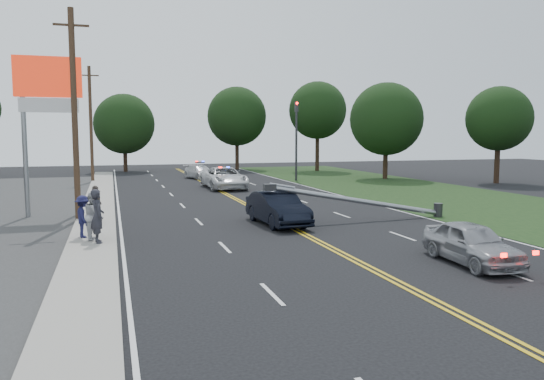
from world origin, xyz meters
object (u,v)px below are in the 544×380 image
object	(u,v)px
fallen_streetlight	(368,202)
emergency_a	(224,178)
waiting_sedan	(472,243)
bystander_c	(83,216)
emergency_b	(200,172)
traffic_signal	(296,134)
utility_pole_mid	(75,114)
bystander_a	(98,216)
utility_pole_far	(91,124)
crashed_sedan	(278,208)
bystander_b	(94,216)
bystander_d	(95,205)
pylon_sign	(49,97)

from	to	relation	value
fallen_streetlight	emergency_a	distance (m)	17.37
waiting_sedan	bystander_c	size ratio (longest dim) A/B	2.39
waiting_sedan	emergency_b	distance (m)	35.38
traffic_signal	utility_pole_mid	distance (m)	25.12
waiting_sedan	bystander_a	distance (m)	13.21
utility_pole_mid	emergency_b	world-z (taller)	utility_pole_mid
bystander_a	utility_pole_mid	bearing A→B (deg)	-1.23
utility_pole_mid	emergency_b	size ratio (longest dim) A/B	2.25
utility_pole_far	crashed_sedan	size ratio (longest dim) A/B	2.16
emergency_a	emergency_b	world-z (taller)	emergency_a
waiting_sedan	bystander_a	size ratio (longest dim) A/B	1.97
crashed_sedan	emergency_b	world-z (taller)	crashed_sedan
emergency_a	bystander_c	distance (m)	20.40
emergency_b	bystander_b	xyz separation A→B (m)	(-8.64, -28.13, 0.39)
bystander_b	bystander_c	xyz separation A→B (m)	(-0.42, 0.52, -0.09)
waiting_sedan	emergency_b	bearing A→B (deg)	98.14
traffic_signal	bystander_c	bearing A→B (deg)	-126.39
utility_pole_mid	emergency_a	size ratio (longest dim) A/B	1.69
utility_pole_mid	bystander_b	bearing A→B (deg)	-80.94
emergency_b	bystander_d	distance (m)	26.01
emergency_b	crashed_sedan	bearing A→B (deg)	-106.99
emergency_a	emergency_b	xyz separation A→B (m)	(-0.33, 9.50, -0.18)
fallen_streetlight	emergency_b	distance (m)	26.78
traffic_signal	emergency_b	size ratio (longest dim) A/B	1.59
pylon_sign	bystander_d	world-z (taller)	pylon_sign
waiting_sedan	bystander_c	xyz separation A→B (m)	(-12.10, 7.64, 0.27)
utility_pole_far	waiting_sedan	bearing A→B (deg)	-70.09
pylon_sign	utility_pole_mid	world-z (taller)	utility_pole_mid
traffic_signal	bystander_c	xyz separation A→B (m)	(-17.02, -23.10, -3.26)
fallen_streetlight	utility_pole_mid	size ratio (longest dim) A/B	0.94
utility_pole_far	waiting_sedan	world-z (taller)	utility_pole_far
traffic_signal	bystander_d	xyz separation A→B (m)	(-16.65, -20.00, -3.21)
bystander_b	utility_pole_mid	bearing A→B (deg)	10.66
bystander_a	bystander_b	bearing A→B (deg)	1.13
emergency_a	bystander_a	size ratio (longest dim) A/B	2.95
utility_pole_mid	crashed_sedan	world-z (taller)	utility_pole_mid
waiting_sedan	bystander_d	distance (m)	15.90
bystander_c	waiting_sedan	bearing A→B (deg)	-133.63
bystander_c	crashed_sedan	bearing A→B (deg)	-92.65
waiting_sedan	bystander_a	xyz separation A→B (m)	(-11.54, 6.41, 0.45)
bystander_b	traffic_signal	bearing A→B (deg)	-33.51
utility_pole_far	emergency_b	size ratio (longest dim) A/B	2.25
fallen_streetlight	bystander_c	xyz separation A→B (m)	(-12.91, -1.10, 0.03)
bystander_a	emergency_b	bearing A→B (deg)	-27.01
utility_pole_mid	bystander_c	size ratio (longest dim) A/B	6.02
fallen_streetlight	bystander_c	world-z (taller)	fallen_streetlight
fallen_streetlight	bystander_a	distance (m)	12.56
bystander_a	bystander_d	world-z (taller)	bystander_a
bystander_a	waiting_sedan	bearing A→B (deg)	-129.64
waiting_sedan	emergency_b	size ratio (longest dim) A/B	0.89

